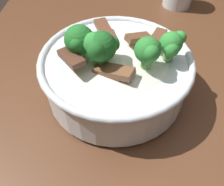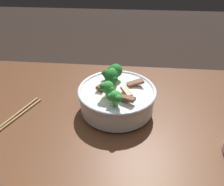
% 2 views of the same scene
% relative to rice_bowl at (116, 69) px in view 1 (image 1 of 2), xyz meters
% --- Properties ---
extents(dining_table, '(1.16, 0.81, 0.80)m').
position_rel_rice_bowl_xyz_m(dining_table, '(0.08, 0.08, -0.17)').
color(dining_table, '#56331E').
rests_on(dining_table, ground).
extents(rice_bowl, '(0.26, 0.26, 0.14)m').
position_rel_rice_bowl_xyz_m(rice_bowl, '(0.00, 0.00, 0.00)').
color(rice_bowl, silver).
rests_on(rice_bowl, dining_table).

